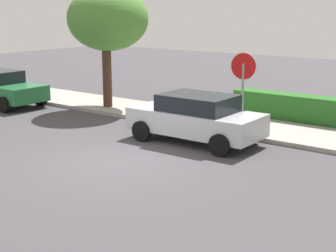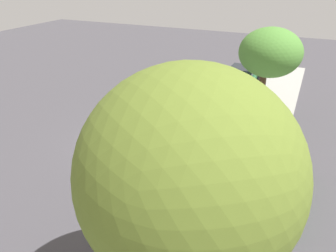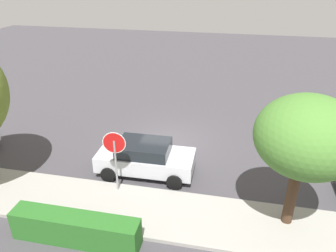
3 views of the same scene
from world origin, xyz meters
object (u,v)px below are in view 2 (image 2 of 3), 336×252
(street_tree_mid_block, at_px, (189,175))
(fire_hydrant, at_px, (263,89))
(stop_sign, at_px, (219,133))
(parked_car_green, at_px, (241,78))
(parked_car_silver, at_px, (188,142))
(street_tree_near_corner, at_px, (270,53))

(street_tree_mid_block, relative_size, fire_hydrant, 8.58)
(stop_sign, bearing_deg, street_tree_mid_block, 9.28)
(stop_sign, bearing_deg, parked_car_green, -172.03)
(parked_car_green, bearing_deg, fire_hydrant, 71.43)
(stop_sign, xyz_separation_m, fire_hydrant, (-10.08, 0.14, -1.52))
(stop_sign, relative_size, fire_hydrant, 3.76)
(parked_car_silver, xyz_separation_m, street_tree_mid_block, (6.64, 2.50, 3.23))
(parked_car_green, bearing_deg, parked_car_silver, -0.26)
(stop_sign, xyz_separation_m, street_tree_near_corner, (-6.44, 0.68, 1.69))
(parked_car_silver, distance_m, street_tree_near_corner, 6.73)
(parked_car_silver, xyz_separation_m, fire_hydrant, (-9.35, 1.67, -0.41))
(street_tree_near_corner, xyz_separation_m, fire_hydrant, (-3.64, -0.54, -3.21))
(stop_sign, distance_m, parked_car_green, 10.79)
(stop_sign, height_order, street_tree_mid_block, street_tree_mid_block)
(parked_car_green, xyz_separation_m, fire_hydrant, (0.55, 1.62, -0.37))
(street_tree_mid_block, bearing_deg, street_tree_near_corner, -178.68)
(parked_car_green, relative_size, street_tree_mid_block, 0.66)
(street_tree_mid_block, distance_m, fire_hydrant, 16.42)
(parked_car_silver, relative_size, fire_hydrant, 5.79)
(parked_car_silver, relative_size, street_tree_mid_block, 0.67)
(parked_car_silver, height_order, fire_hydrant, parked_car_silver)
(street_tree_near_corner, height_order, street_tree_mid_block, street_tree_mid_block)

